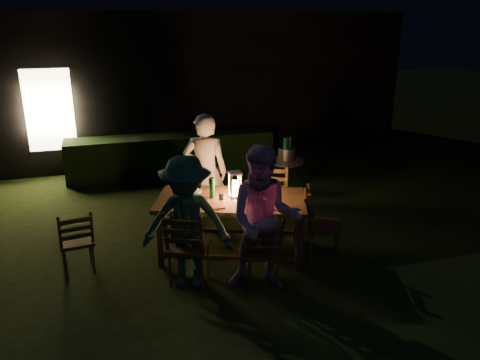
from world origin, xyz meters
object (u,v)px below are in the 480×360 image
object	(u,v)px
chair_far_left	(206,211)
bottle_bucket_a	(285,152)
dining_table	(231,204)
side_table	(286,165)
chair_spare	(78,252)
ice_bucket	(287,154)
lantern	(235,186)
chair_far_right	(272,212)
person_house_side	(205,172)
bottle_bucket_b	(289,150)
chair_near_right	(264,264)
chair_near_left	(189,259)
person_opp_right	(264,220)
chair_end	(323,236)
person_opp_left	(187,223)
bottle_table	(212,188)

from	to	relation	value
chair_far_left	bottle_bucket_a	size ratio (longest dim) A/B	3.01
dining_table	side_table	world-z (taller)	dining_table
chair_spare	ice_bucket	distance (m)	3.75
lantern	bottle_bucket_a	world-z (taller)	lantern
chair_far_right	ice_bucket	world-z (taller)	ice_bucket
person_house_side	ice_bucket	size ratio (longest dim) A/B	5.94
person_house_side	bottle_bucket_b	bearing A→B (deg)	-137.47
chair_near_right	person_house_side	bearing A→B (deg)	119.47
chair_near_left	chair_far_right	xyz separation A→B (m)	(1.47, 1.10, -0.02)
chair_far_left	lantern	world-z (taller)	lantern
chair_near_left	person_opp_right	size ratio (longest dim) A/B	0.59
bottle_bucket_b	chair_near_left	bearing A→B (deg)	-134.95
ice_bucket	person_opp_right	bearing A→B (deg)	-117.20
dining_table	bottle_bucket_b	size ratio (longest dim) A/B	6.75
side_table	bottle_bucket_a	size ratio (longest dim) A/B	2.42
chair_far_left	chair_end	world-z (taller)	chair_end
chair_near_right	ice_bucket	bearing A→B (deg)	82.75
ice_bucket	person_opp_left	bearing A→B (deg)	-134.39
bottle_bucket_b	chair_far_left	bearing A→B (deg)	-156.43
dining_table	chair_end	distance (m)	1.30
chair_end	bottle_bucket_a	size ratio (longest dim) A/B	3.10
chair_far_right	bottle_bucket_b	world-z (taller)	bottle_bucket_b
bottle_table	bottle_bucket_b	size ratio (longest dim) A/B	0.88
dining_table	bottle_table	bearing A→B (deg)	180.00
chair_near_left	chair_far_left	distance (m)	1.54
chair_end	person_house_side	bearing A→B (deg)	-112.36
chair_far_right	chair_far_left	bearing A→B (deg)	3.63
bottle_bucket_a	chair_near_right	bearing A→B (deg)	-116.77
chair_near_left	person_house_side	xyz separation A→B (m)	(0.55, 1.49, 0.58)
person_opp_right	side_table	size ratio (longest dim) A/B	2.26
person_opp_left	side_table	xyz separation A→B (m)	(2.11, 2.16, -0.13)
person_opp_right	ice_bucket	xyz separation A→B (m)	(1.27, 2.47, 0.01)
bottle_bucket_b	chair_far_right	bearing A→B (deg)	-122.77
chair_near_right	person_opp_right	bearing A→B (deg)	-90.08
chair_spare	side_table	world-z (taller)	chair_spare
chair_near_right	chair_spare	bearing A→B (deg)	176.22
dining_table	person_opp_right	distance (m)	0.95
ice_bucket	bottle_bucket_a	world-z (taller)	bottle_bucket_a
dining_table	chair_spare	xyz separation A→B (m)	(-1.99, 0.07, -0.46)
chair_end	chair_spare	size ratio (longest dim) A/B	1.09
dining_table	chair_far_left	xyz separation A→B (m)	(-0.16, 0.88, -0.44)
chair_far_left	side_table	size ratio (longest dim) A/B	1.24
chair_near_right	chair_far_left	world-z (taller)	chair_far_left
dining_table	person_opp_right	xyz separation A→B (m)	(0.14, -0.92, 0.14)
lantern	side_table	xyz separation A→B (m)	(1.34, 1.51, -0.28)
dining_table	lantern	world-z (taller)	lantern
dining_table	person_house_side	world-z (taller)	person_house_side
bottle_bucket_a	lantern	bearing A→B (deg)	-131.29
person_opp_left	bottle_bucket_a	bearing A→B (deg)	65.89
person_house_side	bottle_table	xyz separation A→B (m)	(-0.09, -0.84, 0.06)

